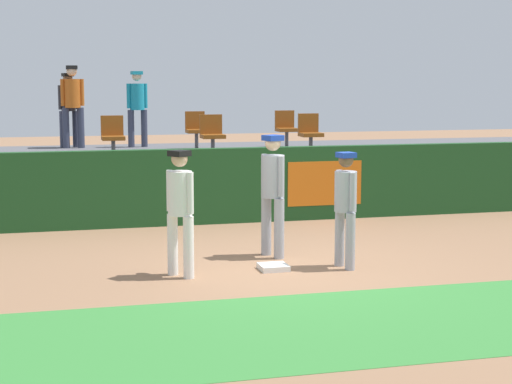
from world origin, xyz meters
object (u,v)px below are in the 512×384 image
player_fielder_home (180,204)px  spectator_capped (73,100)px  seat_front_right (310,131)px  seat_front_center (212,133)px  seat_back_right (286,127)px  seat_front_left (113,134)px  first_base (273,267)px  spectator_hooded (137,103)px  spectator_casual (69,104)px  player_runner_visitor (345,201)px  seat_back_center (196,128)px  player_coach_visitor (273,187)px

player_fielder_home → spectator_capped: size_ratio=0.94×
seat_front_right → seat_front_center: bearing=180.0°
seat_front_right → seat_back_right: 1.80m
seat_front_left → seat_front_center: 2.02m
first_base → seat_front_right: size_ratio=0.48×
seat_front_center → spectator_hooded: size_ratio=0.48×
first_base → seat_front_right: 6.18m
seat_front_right → spectator_casual: (-4.88, 2.90, 0.51)m
seat_front_right → player_fielder_home: bearing=-123.6°
player_fielder_home → player_runner_visitor: (2.40, -0.07, -0.04)m
spectator_hooded → player_fielder_home: bearing=78.7°
player_runner_visitor → seat_front_right: seat_front_right is taller
player_runner_visitor → seat_back_center: (-0.83, 7.42, 0.66)m
player_fielder_home → seat_front_right: 6.69m
seat_back_right → spectator_casual: bearing=167.3°
first_base → seat_back_center: seat_back_center is taller
player_coach_visitor → seat_back_center: (-0.02, 6.41, 0.55)m
first_base → seat_front_center: (0.22, 5.49, 1.60)m
player_fielder_home → seat_back_center: seat_back_center is taller
player_runner_visitor → spectator_casual: 9.31m
seat_back_right → seat_back_center: bearing=-180.0°
player_fielder_home → seat_front_right: bearing=111.2°
seat_back_right → spectator_capped: spectator_capped is taller
player_fielder_home → spectator_hooded: spectator_hooded is taller
seat_front_center → spectator_hooded: 2.92m
seat_front_right → spectator_casual: 5.70m
seat_back_center → seat_front_center: bearing=-89.7°
seat_back_center → spectator_casual: 3.02m
player_runner_visitor → seat_back_right: bearing=160.0°
seat_back_center → spectator_capped: size_ratio=0.45×
player_runner_visitor → spectator_hooded: size_ratio=0.96×
player_fielder_home → seat_back_center: bearing=132.7°
player_fielder_home → seat_front_left: bearing=149.3°
seat_front_center → seat_back_center: bearing=90.3°
seat_back_center → spectator_casual: spectator_casual is taller
player_runner_visitor → seat_back_right: 7.56m
player_coach_visitor → spectator_capped: bearing=179.9°
seat_front_left → spectator_capped: 2.82m
player_fielder_home → player_runner_visitor: 2.40m
seat_front_center → seat_back_right: bearing=40.4°
first_base → seat_back_center: size_ratio=0.48×
first_base → seat_front_center: seat_front_center is taller
player_runner_visitor → seat_back_center: seat_back_center is taller
player_fielder_home → spectator_hooded: 8.23m
player_runner_visitor → seat_front_center: size_ratio=2.01×
seat_front_right → player_runner_visitor: bearing=-103.0°
first_base → spectator_casual: size_ratio=0.24×
seat_front_right → spectator_capped: spectator_capped is taller
player_coach_visitor → seat_front_left: seat_front_left is taller
seat_front_center → spectator_capped: bearing=135.2°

